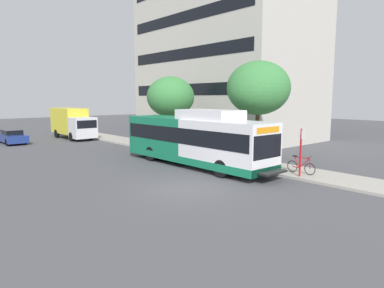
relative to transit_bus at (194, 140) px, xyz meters
The scene contains 10 objects.
ground_plane 5.89m from the transit_bus, 135.60° to the left, with size 120.00×120.00×0.00m, color #4C4C51.
sidewalk_curb 3.91m from the transit_bus, 33.24° to the left, with size 3.00×56.00×0.14m, color #A8A399.
transit_bus is the anchor object (origin of this frame).
bus_stop_sign_pole 6.76m from the transit_bus, 74.08° to the right, with size 0.10×0.36×2.60m.
bicycle_parked 6.76m from the transit_bus, 67.50° to the right, with size 0.52×1.76×1.02m.
street_tree_near_stop 5.51m from the transit_bus, 25.77° to the right, with size 4.19×4.19×6.66m.
street_tree_mid_block 8.93m from the transit_bus, 62.56° to the left, with size 4.13×4.13×6.07m.
parked_car_far_lane 20.66m from the transit_bus, 106.70° to the left, with size 1.80×4.50×1.33m.
box_truck_background 19.88m from the transit_bus, 89.74° to the left, with size 2.32×7.01×3.25m.
apartment_tower_backdrop 20.50m from the transit_bus, 36.25° to the left, with size 11.78×18.36×27.58m.
Camera 1 is at (-10.53, -12.31, 4.36)m, focal length 32.15 mm.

